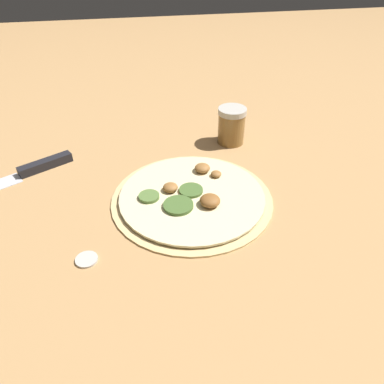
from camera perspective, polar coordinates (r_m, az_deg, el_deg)
The scene contains 5 objects.
ground_plane at distance 0.67m, azimuth -0.00°, elevation -1.15°, with size 3.00×3.00×0.00m, color tan.
pizza at distance 0.67m, azimuth -0.02°, elevation -0.72°, with size 0.29×0.29×0.03m.
knife at distance 0.79m, azimuth -25.21°, elevation 2.26°, with size 0.18×0.30×0.02m.
spice_jar at distance 0.83m, azimuth 6.03°, elevation 10.05°, with size 0.06×0.06×0.08m.
loose_cap at distance 0.58m, azimuth -15.79°, elevation -9.75°, with size 0.03×0.03×0.01m.
Camera 1 is at (0.52, -0.10, 0.41)m, focal length 35.00 mm.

